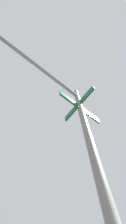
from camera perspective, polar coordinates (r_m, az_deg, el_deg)
name	(u,v)px	position (r m, az deg, el deg)	size (l,w,h in m)	color
traffic_signal_near	(29,78)	(2.50, -13.34, 13.10)	(1.97, 2.87, 5.71)	slate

